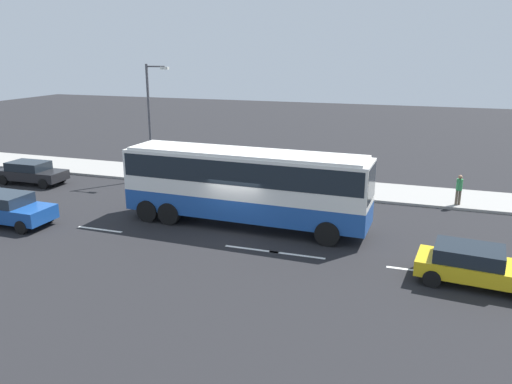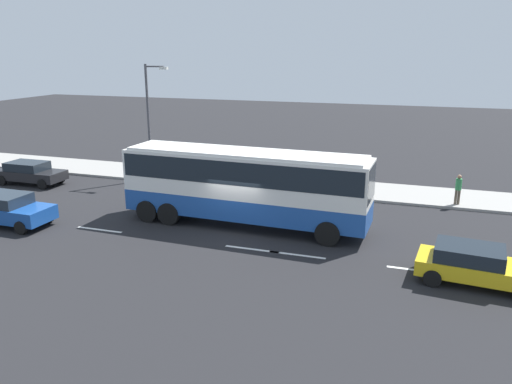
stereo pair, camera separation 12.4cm
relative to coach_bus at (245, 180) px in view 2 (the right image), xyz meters
The scene contains 10 objects.
ground_plane 2.39m from the coach_bus, 95.89° to the right, with size 120.00×120.00×0.00m, color black.
sidewalk_curb 8.18m from the coach_bus, 90.56° to the left, with size 80.00×4.00×0.15m, color gray.
lane_centreline 4.27m from the coach_bus, 49.21° to the right, with size 45.99×0.16×0.01m.
coach_bus is the anchor object (origin of this frame).
car_blue_saloon 11.50m from the coach_bus, 162.10° to the right, with size 4.13×2.01×1.52m.
car_black_sedan 15.93m from the coach_bus, 168.73° to the left, with size 4.38×1.91×1.41m.
car_yellow_taxi 10.67m from the coach_bus, 18.10° to the right, with size 4.43×2.30×1.41m.
pedestrian_near_curb 11.86m from the coach_bus, 33.19° to the left, with size 0.32×0.32×1.64m.
pedestrian_at_crossing 7.39m from the coach_bus, 89.20° to the left, with size 0.32×0.32×1.64m.
street_lamp 11.07m from the coach_bus, 142.98° to the left, with size 1.60×0.24×7.23m.
Camera 2 is at (7.87, -20.89, 8.20)m, focal length 35.25 mm.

